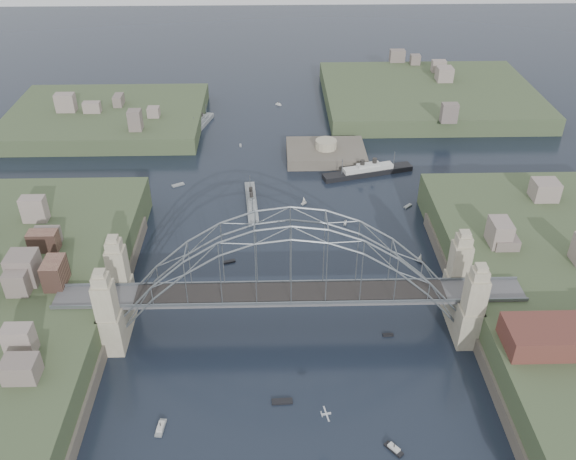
# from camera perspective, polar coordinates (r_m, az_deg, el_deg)

# --- Properties ---
(ground) EXTENTS (500.00, 500.00, 0.00)m
(ground) POSITION_cam_1_polar(r_m,az_deg,el_deg) (114.61, 0.23, -9.18)
(ground) COLOR black
(ground) RESTS_ON ground
(bridge) EXTENTS (84.00, 13.80, 24.60)m
(bridge) POSITION_cam_1_polar(r_m,az_deg,el_deg) (106.64, 0.25, -4.30)
(bridge) COLOR #515153
(bridge) RESTS_ON ground
(headland_nw) EXTENTS (60.00, 45.00, 9.00)m
(headland_nw) POSITION_cam_1_polar(r_m,az_deg,el_deg) (202.03, -16.61, 9.64)
(headland_nw) COLOR #39482B
(headland_nw) RESTS_ON ground
(headland_ne) EXTENTS (70.00, 55.00, 9.50)m
(headland_ne) POSITION_cam_1_polar(r_m,az_deg,el_deg) (215.41, 13.05, 11.73)
(headland_ne) COLOR #39482B
(headland_ne) RESTS_ON ground
(fort_island) EXTENTS (22.00, 16.00, 9.40)m
(fort_island) POSITION_cam_1_polar(r_m,az_deg,el_deg) (173.44, 3.55, 6.71)
(fort_island) COLOR #4F483E
(fort_island) RESTS_ON ground
(wharf_shed) EXTENTS (20.00, 8.00, 4.00)m
(wharf_shed) POSITION_cam_1_polar(r_m,az_deg,el_deg) (108.10, 24.82, -9.08)
(wharf_shed) COLOR #592D26
(wharf_shed) RESTS_ON shore_east
(finger_pier) EXTENTS (4.00, 22.00, 1.40)m
(finger_pier) POSITION_cam_1_polar(r_m,az_deg,el_deg) (104.03, 23.99, -18.27)
(finger_pier) COLOR #515153
(finger_pier) RESTS_ON ground
(naval_cruiser_near) EXTENTS (3.99, 18.82, 5.60)m
(naval_cruiser_near) POSITION_cam_1_polar(r_m,az_deg,el_deg) (150.28, -3.46, 2.70)
(naval_cruiser_near) COLOR gray
(naval_cruiser_near) RESTS_ON ground
(naval_cruiser_far) EXTENTS (6.86, 17.26, 5.82)m
(naval_cruiser_far) POSITION_cam_1_polar(r_m,az_deg,el_deg) (193.80, -8.20, 9.83)
(naval_cruiser_far) COLOR gray
(naval_cruiser_far) RESTS_ON ground
(ocean_liner) EXTENTS (25.08, 10.05, 6.16)m
(ocean_liner) POSITION_cam_1_polar(r_m,az_deg,el_deg) (165.04, 7.53, 5.50)
(ocean_liner) COLOR black
(ocean_liner) RESTS_ON ground
(aeroplane) EXTENTS (1.60, 2.89, 0.42)m
(aeroplane) POSITION_cam_1_polar(r_m,az_deg,el_deg) (93.73, 3.53, -16.92)
(aeroplane) COLOR silver
(small_boat_a) EXTENTS (2.68, 1.60, 0.45)m
(small_boat_a) POSITION_cam_1_polar(r_m,az_deg,el_deg) (130.93, -5.55, -2.99)
(small_boat_a) COLOR beige
(small_boat_a) RESTS_ON ground
(small_boat_b) EXTENTS (1.02, 1.81, 1.43)m
(small_boat_b) POSITION_cam_1_polar(r_m,az_deg,el_deg) (143.32, 5.42, 0.66)
(small_boat_b) COLOR beige
(small_boat_b) RESTS_ON ground
(small_boat_c) EXTENTS (3.43, 1.28, 0.45)m
(small_boat_c) POSITION_cam_1_polar(r_m,az_deg,el_deg) (102.21, -0.55, -15.86)
(small_boat_c) COLOR beige
(small_boat_c) RESTS_ON ground
(small_boat_d) EXTENTS (2.34, 2.27, 0.45)m
(small_boat_d) POSITION_cam_1_polar(r_m,az_deg,el_deg) (152.34, 11.22, 2.21)
(small_boat_d) COLOR beige
(small_boat_d) RESTS_ON ground
(small_boat_e) EXTENTS (3.35, 2.49, 0.45)m
(small_boat_e) POSITION_cam_1_polar(r_m,az_deg,el_deg) (161.30, -10.33, 4.20)
(small_boat_e) COLOR beige
(small_boat_e) RESTS_ON ground
(small_boat_f) EXTENTS (1.59, 1.57, 2.38)m
(small_boat_f) POSITION_cam_1_polar(r_m,az_deg,el_deg) (150.18, 1.51, 2.81)
(small_boat_f) COLOR beige
(small_boat_f) RESTS_ON ground
(small_boat_g) EXTENTS (2.79, 3.05, 1.43)m
(small_boat_g) POSITION_cam_1_polar(r_m,az_deg,el_deg) (97.72, 9.93, -19.64)
(small_boat_g) COLOR beige
(small_boat_g) RESTS_ON ground
(small_boat_h) EXTENTS (0.71, 1.76, 0.45)m
(small_boat_h) POSITION_cam_1_polar(r_m,az_deg,el_deg) (180.30, -4.50, 7.94)
(small_boat_h) COLOR beige
(small_boat_h) RESTS_ON ground
(small_boat_i) EXTENTS (2.14, 2.48, 2.38)m
(small_boat_i) POSITION_cam_1_polar(r_m,az_deg,el_deg) (133.15, 12.33, -2.64)
(small_boat_i) COLOR beige
(small_boat_i) RESTS_ON ground
(small_boat_j) EXTENTS (1.46, 3.39, 1.43)m
(small_boat_j) POSITION_cam_1_polar(r_m,az_deg,el_deg) (100.74, -11.90, -17.75)
(small_boat_j) COLOR beige
(small_boat_j) RESTS_ON ground
(small_boat_k) EXTENTS (1.98, 1.81, 1.43)m
(small_boat_k) POSITION_cam_1_polar(r_m,az_deg,el_deg) (208.71, -0.91, 11.75)
(small_boat_k) COLOR beige
(small_boat_k) RESTS_ON ground
(small_boat_l) EXTENTS (2.33, 1.15, 1.43)m
(small_boat_l) POSITION_cam_1_polar(r_m,az_deg,el_deg) (138.32, -16.03, -2.02)
(small_boat_l) COLOR beige
(small_boat_l) RESTS_ON ground
(small_boat_m) EXTENTS (1.98, 0.74, 0.45)m
(small_boat_m) POSITION_cam_1_polar(r_m,az_deg,el_deg) (114.41, 9.40, -9.74)
(small_boat_m) COLOR beige
(small_boat_m) RESTS_ON ground
(small_boat_n) EXTENTS (2.78, 2.57, 0.45)m
(small_boat_n) POSITION_cam_1_polar(r_m,az_deg,el_deg) (189.84, 10.24, 8.86)
(small_boat_n) COLOR beige
(small_boat_n) RESTS_ON ground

